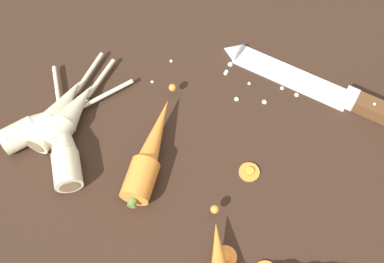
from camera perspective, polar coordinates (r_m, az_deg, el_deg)
The scene contains 10 objects.
ground_plane at distance 71.68cm, azimuth 0.67°, elevation -0.20°, with size 120.00×90.00×4.00cm, color #332116.
chefs_knife at distance 76.38cm, azimuth 15.36°, elevation 5.69°, with size 34.86×6.80×4.18cm.
whole_carrot at distance 65.68cm, azimuth -5.30°, elevation -2.46°, with size 7.06×21.11×4.20cm.
parsnip_front at distance 71.27cm, azimuth -15.14°, elevation 2.10°, with size 4.04×18.86×4.00cm.
parsnip_mid_left at distance 71.62cm, azimuth -17.95°, elevation 1.25°, with size 13.42×20.04×4.00cm.
parsnip_mid_right at distance 68.92cm, azimuth -16.03°, elevation -1.32°, with size 16.32×19.07×4.00cm.
parsnip_back at distance 72.02cm, azimuth -16.60°, elevation 2.36°, with size 4.34×20.20×4.00cm.
carrot_slice_stray_near at distance 66.33cm, azimuth 7.29°, elevation -5.07°, with size 3.06×3.06×0.70cm.
carrot_slice_stray_mid at distance 61.54cm, azimuth 4.24°, elevation -15.58°, with size 3.13×3.13×0.70cm.
mince_crumbs at distance 74.89cm, azimuth 6.58°, elevation 6.25°, with size 23.25×9.54×0.87cm.
Camera 1 is at (14.59, -33.74, 59.53)cm, focal length 42.00 mm.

